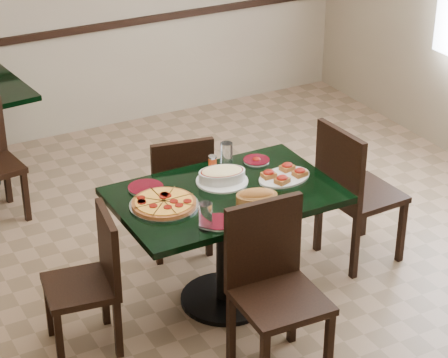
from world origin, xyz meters
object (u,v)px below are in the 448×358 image
chair_far (179,189)px  chair_near (273,280)px  bruschetta_platter (284,175)px  pepperoni_pizza (164,203)px  chair_right (352,187)px  bread_basket (257,197)px  main_table (225,220)px  lasagna_casserole (222,175)px  chair_left (93,275)px

chair_far → chair_near: 1.25m
bruschetta_platter → pepperoni_pizza: bearing=168.3°
chair_right → bread_basket: 0.91m
main_table → lasagna_casserole: (0.05, 0.12, 0.23)m
chair_far → pepperoni_pizza: (-0.38, -0.61, 0.29)m
chair_near → lasagna_casserole: 0.79m
chair_right → chair_far: bearing=54.6°
chair_far → pepperoni_pizza: 0.78m
main_table → chair_left: (-0.83, -0.01, -0.11)m
chair_right → chair_near: bearing=120.9°
main_table → bruschetta_platter: 0.44m
main_table → bread_basket: bread_basket is taller
main_table → chair_right: chair_right is taller
chair_near → bread_basket: bearing=73.7°
chair_far → chair_near: bearing=97.7°
lasagna_casserole → bruschetta_platter: size_ratio=0.83×
chair_far → bruschetta_platter: size_ratio=2.29×
chair_right → pepperoni_pizza: size_ratio=2.45×
chair_right → lasagna_casserole: chair_right is taller
chair_near → chair_left: 0.99m
chair_right → bread_basket: chair_right is taller
chair_far → chair_left: size_ratio=1.04×
chair_far → chair_left: bearing=47.8°
pepperoni_pizza → chair_left: bearing=-175.9°
chair_right → pepperoni_pizza: chair_right is taller
chair_right → pepperoni_pizza: (-1.31, -0.02, 0.23)m
chair_left → lasagna_casserole: lasagna_casserole is taller
chair_right → lasagna_casserole: size_ratio=3.05×
chair_near → chair_right: size_ratio=1.00×
chair_left → bread_basket: bread_basket is taller
bread_basket → bruschetta_platter: 0.36m
chair_near → chair_left: size_ratio=1.16×
bread_basket → main_table: bearing=133.6°
chair_far → chair_near: chair_near is taller
chair_right → bruschetta_platter: chair_right is taller
chair_left → bread_basket: size_ratio=2.99×
main_table → pepperoni_pizza: size_ratio=3.27×
chair_near → bruschetta_platter: (0.44, 0.61, 0.24)m
pepperoni_pizza → lasagna_casserole: bearing=13.6°
main_table → chair_near: bearing=-94.7°
chair_near → bruschetta_platter: size_ratio=2.54×
chair_near → chair_left: (-0.78, 0.61, -0.08)m
chair_left → pepperoni_pizza: chair_left is taller
bread_basket → bruschetta_platter: bearing=52.1°
chair_far → chair_right: chair_right is taller
main_table → chair_far: chair_far is taller
main_table → bruschetta_platter: bruschetta_platter is taller
pepperoni_pizza → lasagna_casserole: size_ratio=1.24×
main_table → chair_near: size_ratio=1.34×
pepperoni_pizza → chair_far: bearing=58.0°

